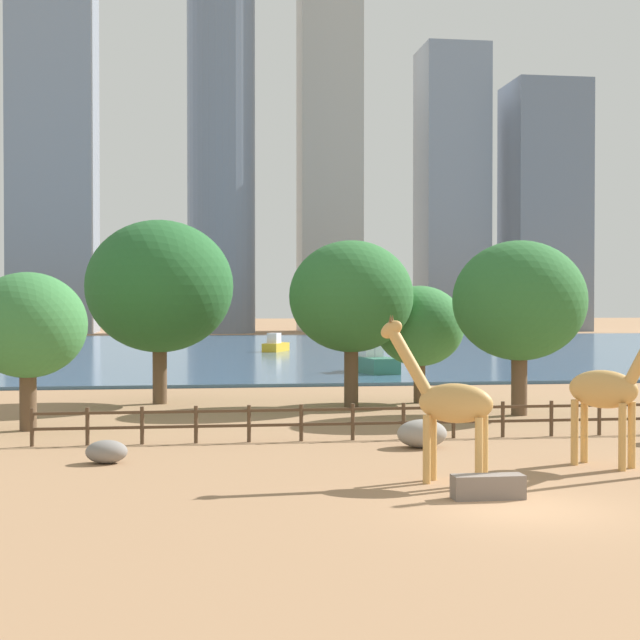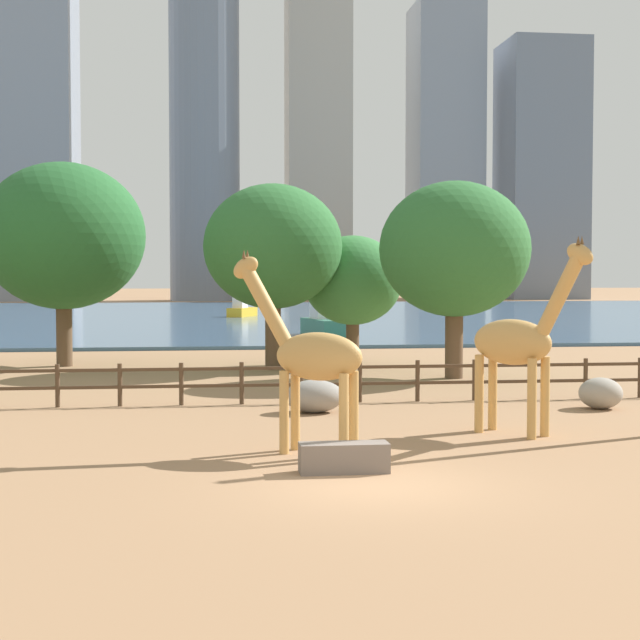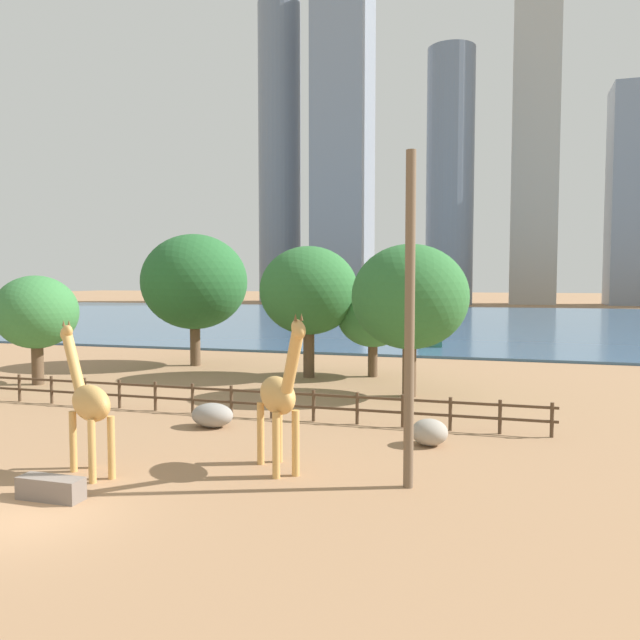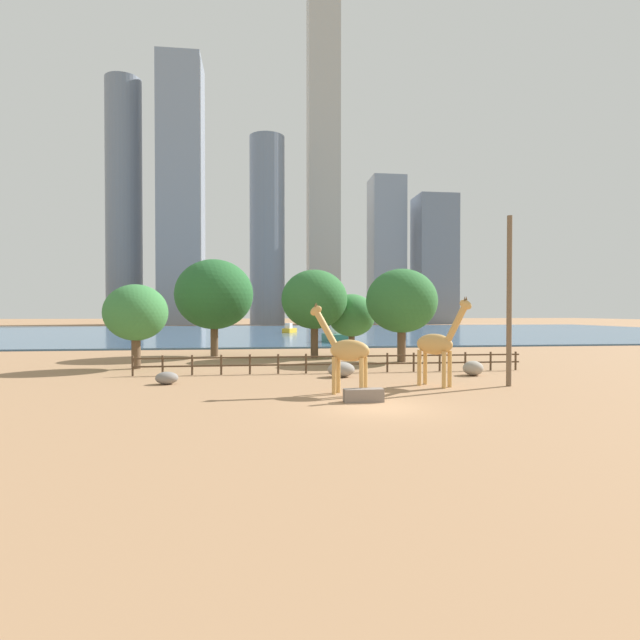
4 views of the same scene
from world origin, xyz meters
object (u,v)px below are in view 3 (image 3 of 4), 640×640
object	(u,v)px
tree_right_small	(194,282)
boat_sailboat	(429,335)
boulder_small	(429,432)
tree_left_small	(309,291)
giraffe_tall	(88,402)
tree_right_tall	(373,315)
boulder_by_pole	(212,415)
tree_center_broad	(36,313)
tree_left_large	(410,297)
boat_ferry	(425,317)
utility_pole	(410,321)
feeding_trough	(51,488)
giraffe_companion	(279,396)

from	to	relation	value
tree_right_small	boat_sailboat	size ratio (longest dim) A/B	1.63
boulder_small	tree_left_small	world-z (taller)	tree_left_small
giraffe_tall	tree_right_tall	size ratio (longest dim) A/B	0.80
boulder_by_pole	tree_center_broad	world-z (taller)	tree_center_broad
giraffe_tall	tree_left_small	distance (m)	19.78
tree_left_large	boat_ferry	world-z (taller)	tree_left_large
tree_left_small	tree_right_small	bearing A→B (deg)	163.42
boat_sailboat	boulder_by_pole	bearing A→B (deg)	-17.90
tree_center_broad	boulder_by_pole	bearing A→B (deg)	-24.72
utility_pole	tree_center_broad	xyz separation A→B (m)	(-22.32, 11.29, -0.67)
giraffe_tall	boulder_by_pole	world-z (taller)	giraffe_tall
utility_pole	giraffe_tall	bearing A→B (deg)	-170.82
giraffe_tall	utility_pole	xyz separation A→B (m)	(9.35, 1.51, 2.49)
feeding_trough	utility_pole	bearing A→B (deg)	22.38
feeding_trough	tree_right_tall	size ratio (longest dim) A/B	0.31
utility_pole	feeding_trough	size ratio (longest dim) A/B	5.19
tree_left_small	feeding_trough	bearing A→B (deg)	-90.77
feeding_trough	tree_right_small	size ratio (longest dim) A/B	0.20
tree_center_broad	tree_left_small	xyz separation A→B (m)	(13.67, 6.74, 1.15)
giraffe_tall	giraffe_companion	xyz separation A→B (m)	(5.40, 1.83, 0.14)
boulder_by_pole	tree_left_small	world-z (taller)	tree_left_small
giraffe_tall	tree_left_small	xyz separation A→B (m)	(0.70, 19.55, 2.98)
utility_pole	tree_center_broad	world-z (taller)	utility_pole
boat_ferry	feeding_trough	bearing A→B (deg)	-156.95
utility_pole	boat_ferry	size ratio (longest dim) A/B	2.17
tree_center_broad	boat_sailboat	xyz separation A→B (m)	(18.50, 26.24, -3.02)
giraffe_companion	tree_right_small	xyz separation A→B (m)	(-13.62, 20.38, 3.34)
tree_left_small	boat_ferry	distance (m)	48.71
feeding_trough	boat_sailboat	xyz separation A→B (m)	(5.12, 41.21, 0.68)
tree_right_tall	boat_ferry	size ratio (longest dim) A/B	1.33
giraffe_tall	boat_sailboat	distance (m)	39.45
tree_center_broad	boat_ferry	xyz separation A→B (m)	(14.65, 55.25, -3.20)
utility_pole	tree_left_large	distance (m)	13.80
tree_right_tall	tree_left_small	distance (m)	4.10
giraffe_tall	tree_right_small	distance (m)	23.93
boulder_by_pole	giraffe_companion	bearing A→B (deg)	-45.46
boulder_small	tree_left_small	bearing A→B (deg)	123.02
giraffe_companion	utility_pole	size ratio (longest dim) A/B	0.52
boulder_small	tree_right_tall	bearing A→B (deg)	109.11
boat_ferry	tree_left_small	bearing A→B (deg)	-157.07
tree_right_tall	boat_sailboat	world-z (taller)	tree_right_tall
boat_ferry	tree_left_large	bearing A→B (deg)	-149.80
tree_left_small	boat_ferry	bearing A→B (deg)	88.85
boulder_by_pole	feeding_trough	bearing A→B (deg)	-92.98
boat_sailboat	feeding_trough	bearing A→B (deg)	-16.83
boulder_small	boat_sailboat	distance (m)	33.11
utility_pole	tree_left_large	size ratio (longest dim) A/B	1.23
boulder_by_pole	boat_sailboat	xyz separation A→B (m)	(4.67, 32.60, 0.51)
tree_right_tall	boat_sailboat	distance (m)	18.42
giraffe_companion	boat_ferry	bearing A→B (deg)	143.94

